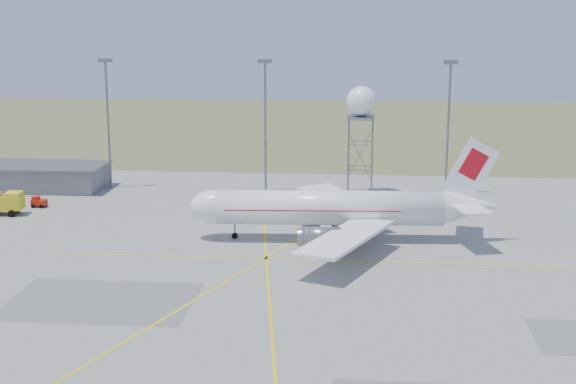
{
  "coord_description": "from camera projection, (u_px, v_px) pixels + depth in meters",
  "views": [
    {
      "loc": [
        4.78,
        -56.68,
        27.27
      ],
      "look_at": [
        -4.08,
        40.0,
        5.63
      ],
      "focal_mm": 50.0,
      "sensor_mm": 36.0,
      "label": 1
    }
  ],
  "objects": [
    {
      "name": "baggage_tug",
      "position": [
        39.0,
        203.0,
        115.46
      ],
      "size": [
        2.13,
        1.76,
        1.59
      ],
      "rotation": [
        0.0,
        0.0,
        -0.06
      ],
      "color": "red",
      "rests_on": "ground"
    },
    {
      "name": "mast_c",
      "position": [
        449.0,
        116.0,
        121.37
      ],
      "size": [
        2.2,
        0.5,
        20.5
      ],
      "color": "slate",
      "rests_on": "ground"
    },
    {
      "name": "mast_a",
      "position": [
        108.0,
        112.0,
        126.09
      ],
      "size": [
        2.2,
        0.5,
        20.5
      ],
      "color": "slate",
      "rests_on": "ground"
    },
    {
      "name": "grass_strip",
      "position": [
        341.0,
        127.0,
        197.52
      ],
      "size": [
        400.0,
        120.0,
        0.03
      ],
      "primitive_type": "cube",
      "color": "brown",
      "rests_on": "ground"
    },
    {
      "name": "radar_tower",
      "position": [
        361.0,
        134.0,
        122.84
      ],
      "size": [
        4.57,
        4.57,
        16.54
      ],
      "color": "slate",
      "rests_on": "ground"
    },
    {
      "name": "building_grey",
      "position": [
        46.0,
        177.0,
        127.23
      ],
      "size": [
        19.0,
        10.0,
        3.9
      ],
      "color": "slate",
      "rests_on": "ground"
    },
    {
      "name": "mast_b",
      "position": [
        265.0,
        114.0,
        123.86
      ],
      "size": [
        2.2,
        0.5,
        20.5
      ],
      "color": "slate",
      "rests_on": "ground"
    },
    {
      "name": "ground",
      "position": [
        293.0,
        377.0,
        61.45
      ],
      "size": [
        400.0,
        400.0,
        0.0
      ],
      "primitive_type": "plane",
      "color": "gray",
      "rests_on": "ground"
    },
    {
      "name": "airliner_main",
      "position": [
        335.0,
        209.0,
        98.14
      ],
      "size": [
        37.73,
        36.62,
        12.83
      ],
      "rotation": [
        0.0,
        0.0,
        3.2
      ],
      "color": "white",
      "rests_on": "ground"
    }
  ]
}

